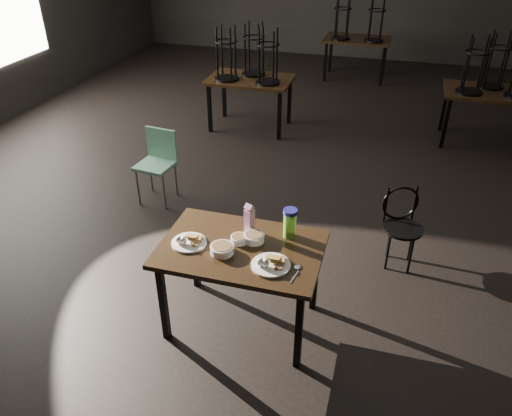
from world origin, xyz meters
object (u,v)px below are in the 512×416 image
(bentwood_chair, at_px, (402,221))
(main_table, at_px, (241,255))
(school_chair, at_px, (158,159))
(water_bottle, at_px, (290,223))
(juice_carton, at_px, (249,219))

(bentwood_chair, bearing_deg, main_table, -156.07)
(main_table, xyz_separation_m, school_chair, (-1.49, 1.66, -0.18))
(bentwood_chair, xyz_separation_m, school_chair, (-2.65, 0.48, 0.04))
(main_table, xyz_separation_m, water_bottle, (0.31, 0.23, 0.20))
(school_chair, bearing_deg, juice_carton, -36.93)
(water_bottle, distance_m, school_chair, 2.33)
(school_chair, bearing_deg, bentwood_chair, -3.19)
(main_table, relative_size, school_chair, 1.49)
(juice_carton, distance_m, water_bottle, 0.31)
(water_bottle, xyz_separation_m, bentwood_chair, (0.84, 0.94, -0.42))
(main_table, height_order, bentwood_chair, bentwood_chair)
(water_bottle, height_order, bentwood_chair, water_bottle)
(main_table, height_order, juice_carton, juice_carton)
(water_bottle, relative_size, bentwood_chair, 0.31)
(juice_carton, xyz_separation_m, water_bottle, (0.31, 0.03, 0.01))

